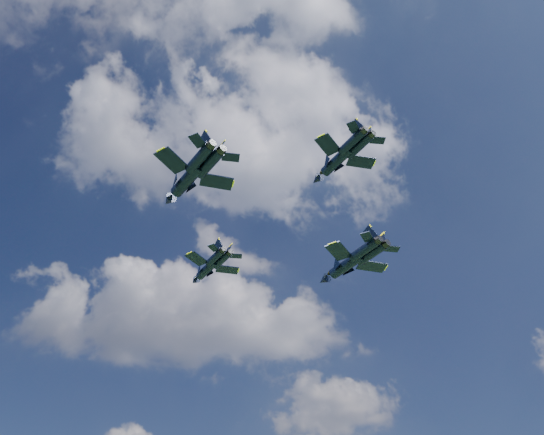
{
  "coord_description": "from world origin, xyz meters",
  "views": [
    {
      "loc": [
        -7.81,
        -64.78,
        3.18
      ],
      "look_at": [
        -6.3,
        3.37,
        58.75
      ],
      "focal_mm": 35.0,
      "sensor_mm": 36.0,
      "label": 1
    }
  ],
  "objects_px": {
    "jet_lead": "(206,270)",
    "jet_left": "(186,181)",
    "jet_right": "(345,266)",
    "jet_slot": "(335,162)"
  },
  "relations": [
    {
      "from": "jet_lead",
      "to": "jet_left",
      "type": "distance_m",
      "value": 21.62
    },
    {
      "from": "jet_lead",
      "to": "jet_right",
      "type": "height_order",
      "value": "jet_right"
    },
    {
      "from": "jet_left",
      "to": "jet_right",
      "type": "relative_size",
      "value": 0.96
    },
    {
      "from": "jet_left",
      "to": "jet_right",
      "type": "distance_m",
      "value": 33.86
    },
    {
      "from": "jet_right",
      "to": "jet_slot",
      "type": "xyz_separation_m",
      "value": [
        -4.36,
        -24.15,
        2.44
      ]
    },
    {
      "from": "jet_right",
      "to": "jet_slot",
      "type": "bearing_deg",
      "value": -135.06
    },
    {
      "from": "jet_lead",
      "to": "jet_slot",
      "type": "height_order",
      "value": "jet_slot"
    },
    {
      "from": "jet_left",
      "to": "jet_slot",
      "type": "bearing_deg",
      "value": -44.98
    },
    {
      "from": "jet_lead",
      "to": "jet_right",
      "type": "relative_size",
      "value": 0.79
    },
    {
      "from": "jet_slot",
      "to": "jet_right",
      "type": "bearing_deg",
      "value": 47.48
    }
  ]
}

